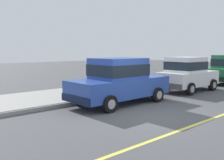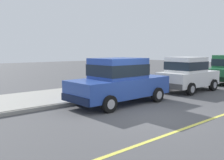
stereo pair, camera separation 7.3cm
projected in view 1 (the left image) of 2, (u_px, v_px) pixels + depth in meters
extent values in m
plane|color=#4C4C4F|center=(151.00, 115.00, 8.62)|extent=(80.00, 80.00, 0.00)
cube|color=gray|center=(95.00, 100.00, 11.01)|extent=(0.16, 64.00, 0.14)
cube|color=#99968E|center=(73.00, 94.00, 12.35)|extent=(3.60, 64.00, 0.14)
cube|color=#E0D64C|center=(192.00, 126.00, 7.42)|extent=(0.12, 57.60, 0.01)
cube|color=#28479E|center=(120.00, 87.00, 10.52)|extent=(1.90, 4.54, 0.76)
cube|color=#28479E|center=(118.00, 68.00, 10.36)|extent=(1.63, 2.13, 0.84)
cube|color=#19232D|center=(118.00, 70.00, 10.37)|extent=(1.67, 2.17, 0.46)
cube|color=#0E1837|center=(153.00, 87.00, 12.02)|extent=(1.77, 0.24, 0.28)
cube|color=#0E1837|center=(77.00, 99.00, 9.08)|extent=(1.77, 0.24, 0.28)
cylinder|color=black|center=(128.00, 90.00, 12.16)|extent=(0.23, 0.64, 0.64)
cylinder|color=#9E9EA3|center=(128.00, 90.00, 12.16)|extent=(0.25, 0.36, 0.35)
cylinder|color=black|center=(157.00, 95.00, 10.84)|extent=(0.23, 0.64, 0.64)
cylinder|color=#9E9EA3|center=(157.00, 95.00, 10.84)|extent=(0.25, 0.36, 0.35)
cylinder|color=black|center=(81.00, 97.00, 10.30)|extent=(0.23, 0.64, 0.64)
cylinder|color=#9E9EA3|center=(81.00, 97.00, 10.30)|extent=(0.25, 0.36, 0.35)
cylinder|color=black|center=(110.00, 104.00, 8.97)|extent=(0.23, 0.64, 0.64)
cylinder|color=#9E9EA3|center=(110.00, 104.00, 8.97)|extent=(0.25, 0.36, 0.35)
cube|color=#EAEACC|center=(144.00, 79.00, 12.41)|extent=(0.28, 0.09, 0.14)
cube|color=#EAEACC|center=(163.00, 81.00, 11.59)|extent=(0.28, 0.09, 0.14)
cube|color=white|center=(188.00, 78.00, 13.80)|extent=(1.74, 3.71, 0.76)
cube|color=white|center=(186.00, 64.00, 13.55)|extent=(1.52, 1.91, 0.80)
cube|color=#19232D|center=(186.00, 66.00, 13.55)|extent=(1.56, 1.95, 0.44)
cube|color=#505050|center=(204.00, 80.00, 15.01)|extent=(1.69, 0.21, 0.28)
cube|color=#505050|center=(168.00, 86.00, 12.65)|extent=(1.69, 0.21, 0.28)
cylinder|color=black|center=(186.00, 82.00, 15.24)|extent=(0.22, 0.64, 0.64)
cylinder|color=#9E9EA3|center=(186.00, 82.00, 15.24)|extent=(0.24, 0.35, 0.35)
cylinder|color=black|center=(213.00, 85.00, 13.96)|extent=(0.22, 0.64, 0.64)
cylinder|color=#9E9EA3|center=(213.00, 85.00, 13.96)|extent=(0.24, 0.35, 0.35)
cylinder|color=black|center=(162.00, 85.00, 13.73)|extent=(0.22, 0.64, 0.64)
cylinder|color=#9E9EA3|center=(162.00, 85.00, 13.73)|extent=(0.24, 0.35, 0.35)
cylinder|color=black|center=(190.00, 89.00, 12.45)|extent=(0.22, 0.64, 0.64)
cylinder|color=#9E9EA3|center=(190.00, 89.00, 12.45)|extent=(0.24, 0.35, 0.35)
cube|color=#EAEACC|center=(197.00, 74.00, 15.39)|extent=(0.28, 0.08, 0.14)
cube|color=#EAEACC|center=(213.00, 75.00, 14.59)|extent=(0.28, 0.08, 0.14)
cube|color=black|center=(213.00, 79.00, 15.77)|extent=(1.77, 0.23, 0.28)
cylinder|color=black|center=(207.00, 79.00, 16.98)|extent=(0.23, 0.64, 0.64)
cylinder|color=#9E9EA3|center=(207.00, 79.00, 16.98)|extent=(0.25, 0.36, 0.35)
ellipsoid|color=brown|center=(103.00, 84.00, 13.65)|extent=(0.29, 0.47, 0.20)
cylinder|color=brown|center=(102.00, 88.00, 13.53)|extent=(0.05, 0.05, 0.18)
cylinder|color=brown|center=(100.00, 87.00, 13.60)|extent=(0.05, 0.05, 0.18)
cylinder|color=brown|center=(105.00, 87.00, 13.74)|extent=(0.05, 0.05, 0.18)
cylinder|color=brown|center=(103.00, 87.00, 13.82)|extent=(0.05, 0.05, 0.18)
sphere|color=brown|center=(99.00, 83.00, 13.41)|extent=(0.17, 0.17, 0.17)
ellipsoid|color=#432C1C|center=(98.00, 83.00, 13.34)|extent=(0.09, 0.12, 0.06)
cone|color=brown|center=(100.00, 81.00, 13.38)|extent=(0.06, 0.06, 0.07)
cone|color=brown|center=(99.00, 81.00, 13.44)|extent=(0.06, 0.06, 0.07)
cylinder|color=brown|center=(106.00, 82.00, 13.85)|extent=(0.06, 0.12, 0.13)
cylinder|color=red|center=(158.00, 86.00, 14.60)|extent=(0.24, 0.24, 0.06)
cylinder|color=red|center=(159.00, 81.00, 14.57)|extent=(0.17, 0.17, 0.55)
sphere|color=red|center=(159.00, 75.00, 14.53)|extent=(0.15, 0.15, 0.15)
cylinder|color=red|center=(157.00, 80.00, 14.66)|extent=(0.10, 0.07, 0.07)
cylinder|color=red|center=(160.00, 80.00, 14.48)|extent=(0.10, 0.07, 0.07)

